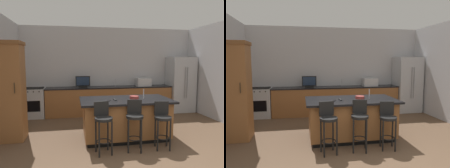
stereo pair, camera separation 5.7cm
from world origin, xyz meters
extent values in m
cube|color=#BCBCC1|center=(0.00, 4.39, 1.45)|extent=(6.36, 0.12, 2.89)
cube|color=brown|center=(-0.05, 4.01, 0.44)|extent=(4.14, 0.60, 0.88)
cube|color=black|center=(-0.05, 4.01, 0.90)|extent=(4.16, 0.62, 0.04)
cube|color=black|center=(-0.10, 1.76, 0.04)|extent=(1.80, 0.87, 0.09)
cube|color=brown|center=(-0.10, 1.76, 0.48)|extent=(1.88, 0.95, 0.77)
cube|color=black|center=(-0.10, 1.76, 0.88)|extent=(2.04, 1.11, 0.04)
cube|color=#B7BABF|center=(2.45, 3.95, 0.95)|extent=(0.83, 0.72, 1.90)
cylinder|color=gray|center=(2.41, 3.56, 1.05)|extent=(0.02, 0.02, 1.05)
cylinder|color=gray|center=(2.49, 3.56, 1.05)|extent=(0.02, 0.02, 1.05)
cube|color=#B7BABF|center=(-2.51, 4.01, 0.46)|extent=(0.73, 0.60, 0.92)
cube|color=black|center=(-2.51, 3.70, 0.41)|extent=(0.51, 0.01, 0.33)
cube|color=black|center=(-2.51, 4.01, 0.93)|extent=(0.66, 0.50, 0.02)
cylinder|color=black|center=(-2.75, 3.69, 0.86)|extent=(0.04, 0.03, 0.04)
cylinder|color=black|center=(-2.59, 3.69, 0.86)|extent=(0.04, 0.03, 0.04)
cylinder|color=black|center=(-2.42, 3.69, 0.86)|extent=(0.04, 0.03, 0.04)
cylinder|color=black|center=(-2.26, 3.69, 0.86)|extent=(0.04, 0.03, 0.04)
cube|color=brown|center=(-2.64, 2.13, 1.10)|extent=(0.60, 0.54, 2.19)
cube|color=brown|center=(-2.64, 2.13, 2.15)|extent=(0.64, 0.58, 0.08)
cylinder|color=#332819|center=(-2.46, 1.84, 1.20)|extent=(0.02, 0.02, 0.22)
cube|color=#B7BABF|center=(1.10, 4.01, 1.05)|extent=(0.48, 0.36, 0.27)
cube|color=black|center=(-0.95, 3.96, 0.94)|extent=(0.28, 0.16, 0.05)
cube|color=black|center=(-0.95, 3.96, 1.12)|extent=(0.46, 0.05, 0.32)
cube|color=#1E2D47|center=(-0.95, 3.93, 1.12)|extent=(0.40, 0.01, 0.27)
cylinder|color=#B2B2B7|center=(0.15, 4.11, 1.04)|extent=(0.02, 0.02, 0.24)
cylinder|color=#B2B2B7|center=(0.33, 1.76, 1.02)|extent=(0.02, 0.02, 0.22)
cylinder|color=black|center=(-0.71, 1.03, 0.68)|extent=(0.34, 0.34, 0.05)
cube|color=black|center=(-0.73, 1.17, 0.85)|extent=(0.29, 0.08, 0.28)
cylinder|color=black|center=(-0.81, 0.89, 0.33)|extent=(0.03, 0.03, 0.66)
cylinder|color=black|center=(-0.57, 0.92, 0.33)|extent=(0.03, 0.03, 0.66)
cylinder|color=black|center=(-0.85, 1.13, 0.33)|extent=(0.03, 0.03, 0.66)
cylinder|color=black|center=(-0.61, 1.16, 0.33)|extent=(0.03, 0.03, 0.66)
torus|color=black|center=(-0.71, 1.03, 0.25)|extent=(0.28, 0.28, 0.02)
cylinder|color=black|center=(-0.10, 1.05, 0.69)|extent=(0.34, 0.34, 0.05)
cube|color=black|center=(-0.06, 1.19, 0.85)|extent=(0.29, 0.10, 0.28)
cylinder|color=black|center=(-0.25, 0.96, 0.33)|extent=(0.03, 0.03, 0.66)
cylinder|color=black|center=(-0.01, 0.90, 0.33)|extent=(0.03, 0.03, 0.66)
cylinder|color=black|center=(-0.19, 1.20, 0.33)|extent=(0.03, 0.03, 0.66)
cylinder|color=black|center=(0.05, 1.14, 0.33)|extent=(0.03, 0.03, 0.66)
torus|color=black|center=(-0.10, 1.05, 0.25)|extent=(0.28, 0.28, 0.02)
cylinder|color=black|center=(0.48, 1.04, 0.64)|extent=(0.34, 0.34, 0.05)
cube|color=black|center=(0.51, 1.18, 0.80)|extent=(0.29, 0.09, 0.28)
cylinder|color=black|center=(0.34, 0.94, 0.31)|extent=(0.03, 0.03, 0.61)
cylinder|color=black|center=(0.58, 0.89, 0.31)|extent=(0.03, 0.03, 0.61)
cylinder|color=black|center=(0.39, 1.18, 0.31)|extent=(0.03, 0.03, 0.61)
cylinder|color=black|center=(0.63, 1.13, 0.31)|extent=(0.03, 0.03, 0.61)
torus|color=black|center=(0.48, 1.04, 0.23)|extent=(0.28, 0.28, 0.02)
cylinder|color=#993833|center=(0.11, 1.79, 0.94)|extent=(0.21, 0.21, 0.06)
cube|color=black|center=(-0.52, 1.62, 0.91)|extent=(0.13, 0.17, 0.01)
cube|color=black|center=(-0.36, 1.69, 0.92)|extent=(0.06, 0.17, 0.02)
camera|label=1|loc=(-1.26, -2.73, 1.76)|focal=33.25mm
camera|label=2|loc=(-1.21, -2.74, 1.76)|focal=33.25mm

